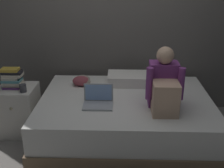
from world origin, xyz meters
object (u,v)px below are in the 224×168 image
person_sitting (164,86)px  book_stack (12,78)px  clothes_pile (82,81)px  laptop (98,100)px  pillow (129,79)px  mug (23,88)px  nightstand (19,110)px  bed (125,118)px

person_sitting → book_stack: size_ratio=2.74×
book_stack → clothes_pile: 0.85m
laptop → book_stack: (-1.03, 0.27, 0.14)m
person_sitting → pillow: bearing=115.8°
pillow → mug: mug is taller
nightstand → mug: (0.13, -0.12, 0.34)m
pillow → book_stack: bearing=-165.0°
bed → person_sitting: (0.39, -0.25, 0.51)m
pillow → clothes_pile: size_ratio=2.26×
nightstand → person_sitting: (1.69, -0.33, 0.47)m
bed → nightstand: size_ratio=3.35×
laptop → pillow: size_ratio=0.57×
laptop → clothes_pile: size_ratio=1.29×
pillow → book_stack: size_ratio=2.34×
bed → mug: mug is taller
laptop → mug: 0.88m
bed → person_sitting: size_ratio=3.05×
bed → nightstand: (-1.30, 0.08, 0.04)m
mug → person_sitting: bearing=-7.6°
laptop → person_sitting: bearing=-4.5°
mug → clothes_pile: 0.76m
book_stack → laptop: bearing=-14.8°
clothes_pile → bed: bearing=-35.4°
bed → mug: (-1.17, -0.04, 0.38)m
clothes_pile → nightstand: bearing=-157.1°
nightstand → clothes_pile: bearing=22.9°
clothes_pile → laptop: bearing=-66.8°
book_stack → person_sitting: bearing=-10.7°
nightstand → book_stack: bearing=-177.9°
person_sitting → pillow: 0.80m
pillow → clothes_pile: bearing=-174.8°
pillow → laptop: bearing=-119.1°
clothes_pile → person_sitting: bearing=-34.2°
person_sitting → clothes_pile: 1.16m
nightstand → pillow: 1.43m
book_stack → clothes_pile: (0.77, 0.32, -0.14)m
pillow → mug: 1.32m
bed → book_stack: book_stack is taller
person_sitting → pillow: (-0.34, 0.70, -0.19)m
bed → mug: bearing=-178.1°
person_sitting → mug: person_sitting is taller
bed → person_sitting: 0.69m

